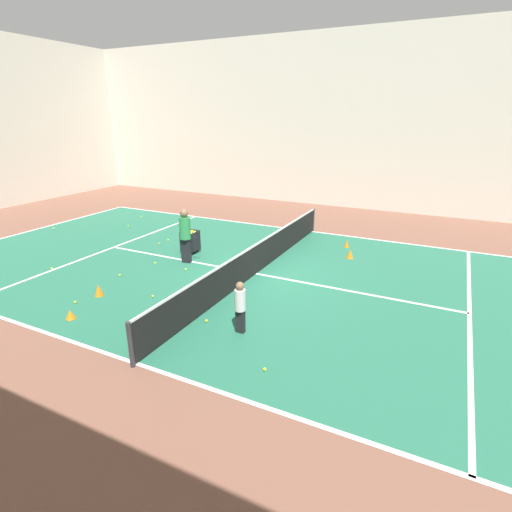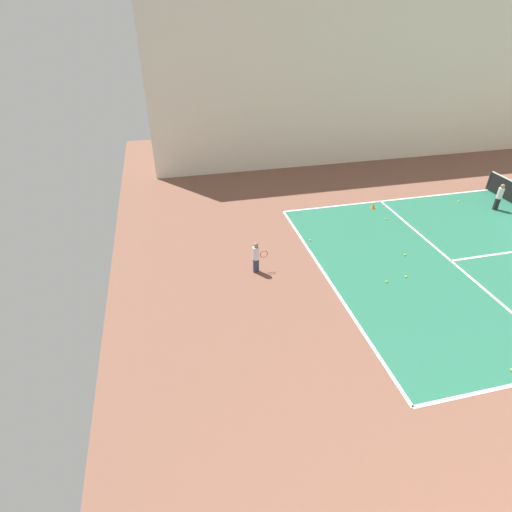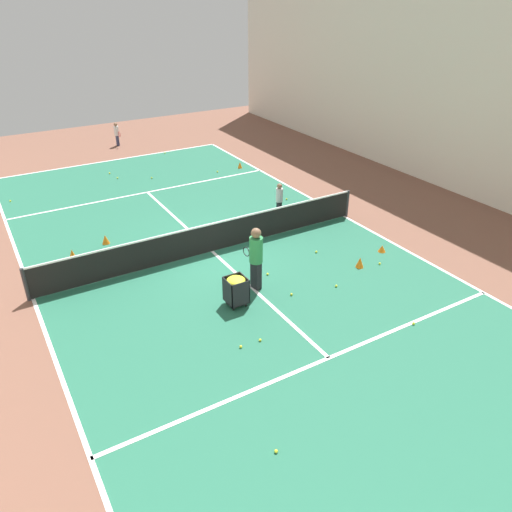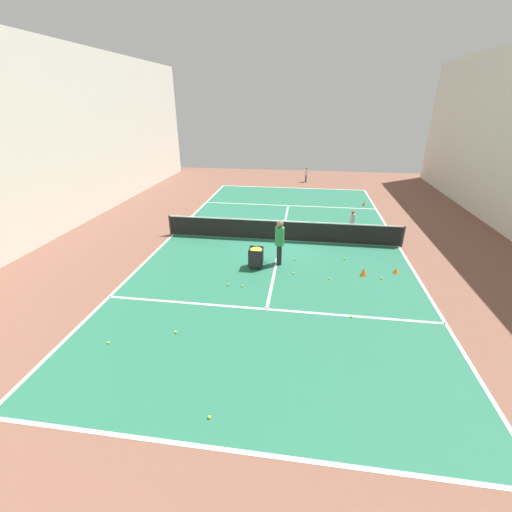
{
  "view_description": "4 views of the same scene",
  "coord_description": "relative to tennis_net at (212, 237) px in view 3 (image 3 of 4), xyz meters",
  "views": [
    {
      "loc": [
        -10.43,
        -5.19,
        4.71
      ],
      "look_at": [
        0.0,
        0.0,
        0.59
      ],
      "focal_mm": 28.0,
      "sensor_mm": 36.0,
      "label": 1
    },
    {
      "loc": [
        10.43,
        -15.96,
        8.21
      ],
      "look_at": [
        -1.0,
        -13.26,
        0.66
      ],
      "focal_mm": 28.0,
      "sensor_mm": 36.0,
      "label": 2
    },
    {
      "loc": [
        5.95,
        12.78,
        7.49
      ],
      "look_at": [
        -0.1,
        2.57,
        1.02
      ],
      "focal_mm": 35.0,
      "sensor_mm": 36.0,
      "label": 3
    },
    {
      "loc": [
        -0.98,
        15.19,
        6.06
      ],
      "look_at": [
        0.78,
        3.03,
        0.49
      ],
      "focal_mm": 24.0,
      "sensor_mm": 36.0,
      "label": 4
    }
  ],
  "objects": [
    {
      "name": "training_cone_1",
      "position": [
        3.92,
        -1.87,
        -0.37
      ],
      "size": [
        0.19,
        0.19,
        0.27
      ],
      "primitive_type": "cone",
      "color": "orange",
      "rests_on": "ground"
    },
    {
      "name": "line_centre_service",
      "position": [
        0.0,
        0.0,
        -0.51
      ],
      "size": [
        0.1,
        12.01,
        0.0
      ],
      "primitive_type": "cube",
      "color": "white",
      "rests_on": "ground"
    },
    {
      "name": "tennis_ball_8",
      "position": [
        -2.62,
        6.07,
        -0.48
      ],
      "size": [
        0.07,
        0.07,
        0.07
      ],
      "primitive_type": "sphere",
      "color": "yellow",
      "rests_on": "ground"
    },
    {
      "name": "tennis_ball_6",
      "position": [
        0.57,
        -8.22,
        -0.48
      ],
      "size": [
        0.07,
        0.07,
        0.07
      ],
      "primitive_type": "sphere",
      "color": "yellow",
      "rests_on": "ground"
    },
    {
      "name": "line_service_near",
      "position": [
        0.0,
        -6.0,
        -0.51
      ],
      "size": [
        10.78,
        0.1,
        0.0
      ],
      "primitive_type": "cube",
      "color": "white",
      "rests_on": "ground"
    },
    {
      "name": "tennis_ball_18",
      "position": [
        -4.46,
        -2.41,
        -0.48
      ],
      "size": [
        0.07,
        0.07,
        0.07
      ],
      "primitive_type": "sphere",
      "color": "yellow",
      "rests_on": "ground"
    },
    {
      "name": "line_baseline_near",
      "position": [
        0.0,
        -10.92,
        -0.51
      ],
      "size": [
        10.78,
        0.1,
        0.0
      ],
      "primitive_type": "cube",
      "color": "white",
      "rests_on": "ground"
    },
    {
      "name": "ball_cart",
      "position": [
        0.78,
        3.03,
        0.07
      ],
      "size": [
        0.54,
        0.53,
        0.83
      ],
      "color": "black",
      "rests_on": "ground"
    },
    {
      "name": "tennis_ball_9",
      "position": [
        -0.75,
        2.15,
        -0.48
      ],
      "size": [
        0.07,
        0.07,
        0.07
      ],
      "primitive_type": "sphere",
      "color": "yellow",
      "rests_on": "ground"
    },
    {
      "name": "tennis_ball_3",
      "position": [
        4.97,
        -7.77,
        -0.48
      ],
      "size": [
        0.07,
        0.07,
        0.07
      ],
      "primitive_type": "sphere",
      "color": "yellow",
      "rests_on": "ground"
    },
    {
      "name": "tennis_ball_1",
      "position": [
        0.68,
        -9.03,
        -0.48
      ],
      "size": [
        0.07,
        0.07,
        0.07
      ],
      "primitive_type": "sphere",
      "color": "yellow",
      "rests_on": "ground"
    },
    {
      "name": "tennis_ball_5",
      "position": [
        1.55,
        4.66,
        -0.48
      ],
      "size": [
        0.07,
        0.07,
        0.07
      ],
      "primitive_type": "sphere",
      "color": "yellow",
      "rests_on": "ground"
    },
    {
      "name": "tennis_ball_4",
      "position": [
        -2.07,
        3.69,
        -0.48
      ],
      "size": [
        0.07,
        0.07,
        0.07
      ],
      "primitive_type": "sphere",
      "color": "yellow",
      "rests_on": "ground"
    },
    {
      "name": "tennis_ball_10",
      "position": [
        -0.74,
        3.41,
        -0.48
      ],
      "size": [
        0.07,
        0.07,
        0.07
      ],
      "primitive_type": "sphere",
      "color": "yellow",
      "rests_on": "ground"
    },
    {
      "name": "child_midcourt",
      "position": [
        -3.36,
        -1.28,
        0.2
      ],
      "size": [
        0.26,
        0.26,
        1.25
      ],
      "rotation": [
        0.0,
        0.0,
        1.52
      ],
      "color": "black",
      "rests_on": "ground"
    },
    {
      "name": "training_cone_4",
      "position": [
        -4.76,
        -6.76,
        -0.36
      ],
      "size": [
        0.21,
        0.21,
        0.29
      ],
      "primitive_type": "cone",
      "color": "orange",
      "rests_on": "ground"
    },
    {
      "name": "ground_plane",
      "position": [
        0.0,
        0.0,
        -0.51
      ],
      "size": [
        36.72,
        36.72,
        0.0
      ],
      "primitive_type": "plane",
      "color": "brown"
    },
    {
      "name": "court_playing_area",
      "position": [
        0.0,
        0.0,
        -0.51
      ],
      "size": [
        10.78,
        21.83,
        0.0
      ],
      "color": "#23664C",
      "rests_on": "ground"
    },
    {
      "name": "training_cone_2",
      "position": [
        -4.65,
        2.76,
        -0.4
      ],
      "size": [
        0.24,
        0.24,
        0.22
      ],
      "primitive_type": "cone",
      "color": "orange",
      "rests_on": "ground"
    },
    {
      "name": "tennis_ball_17",
      "position": [
        -0.73,
        -7.48,
        -0.48
      ],
      "size": [
        0.07,
        0.07,
        0.07
      ],
      "primitive_type": "sphere",
      "color": "yellow",
      "rests_on": "ground"
    },
    {
      "name": "coach_at_net",
      "position": [
        -0.1,
        2.57,
        0.55
      ],
      "size": [
        0.42,
        0.71,
        1.85
      ],
      "rotation": [
        0.0,
        0.0,
        -1.41
      ],
      "color": "black",
      "rests_on": "ground"
    },
    {
      "name": "training_cone_0",
      "position": [
        2.76,
        -2.28,
        -0.36
      ],
      "size": [
        0.25,
        0.25,
        0.31
      ],
      "primitive_type": "cone",
      "color": "orange",
      "rests_on": "ground"
    },
    {
      "name": "tennis_ball_13",
      "position": [
        1.03,
        4.68,
        -0.48
      ],
      "size": [
        0.07,
        0.07,
        0.07
      ],
      "primitive_type": "sphere",
      "color": "yellow",
      "rests_on": "ground"
    },
    {
      "name": "line_service_far",
      "position": [
        0.0,
        6.0,
        -0.51
      ],
      "size": [
        10.78,
        0.1,
        0.0
      ],
      "primitive_type": "cube",
      "color": "white",
      "rests_on": "ground"
    },
    {
      "name": "tennis_ball_12",
      "position": [
        2.45,
        7.59,
        -0.48
      ],
      "size": [
        0.07,
        0.07,
        0.07
      ],
      "primitive_type": "sphere",
      "color": "yellow",
      "rests_on": "ground"
    },
    {
      "name": "tennis_ball_2",
      "position": [
        -4.01,
        3.36,
        -0.48
      ],
      "size": [
        0.07,
        0.07,
        0.07
      ],
      "primitive_type": "sphere",
      "color": "yellow",
      "rests_on": "ground"
    },
    {
      "name": "line_sideline_right",
      "position": [
        5.39,
        0.0,
        -0.51
      ],
      "size": [
        0.1,
        21.83,
        0.0
      ],
      "primitive_type": "cube",
      "color": "white",
      "rests_on": "ground"
    },
    {
      "name": "tennis_ball_7",
      "position": [
        -3.32,
        -0.32,
        -0.48
      ],
      "size": [
        0.07,
        0.07,
        0.07
      ],
      "primitive_type": "sphere",
      "color": "yellow",
      "rests_on": "ground"
    },
    {
      "name": "tennis_ball_0",
      "position": [
        -3.58,
        -6.74,
        -0.48
      ],
      "size": [
        0.07,
        0.07,
        0.07
      ],
      "primitive_type": "sphere",
      "color": "yellow",
      "rests_on": "ground"
    },
    {
      "name": "tennis_ball_14",
      "position": [
        -2.81,
        1.76,
        -0.48
      ],
      "size": [
        0.07,
        0.07,
        0.07
      ],
      "primitive_type": "sphere",
      "color": "yellow",
      "rests_on": "ground"
    },
    {
      "name": "player_near_baseline",
      "position": [
        -1.01,
        -13.25,
        0.18
      ],
      "size": [
        0.24,
        0.56,
        1.2
      ],
      "rotation": [
        0.0,
        0.0,
        1.58
      ],
      "color": "#2D3351",
      "rests_on": "ground"
    },
    {
      "name": "line_sideline_left",
      "position": [
        -5.39,
        0.0,
        -0.51
      ],
      "size": [
        0.1,
        21.83,
        0.0
      ],
      "primitive_type": "cube",
      "color": "white",
      "rests_on": "ground"
    },
    {
      "name": "training_cone_3",
      "position": [
        -3.38,
        3.16,
        -0.35
      ],
      "size": [
        0.24,
        0.24,
        0.32
      ],
      "primitive_type": "cone",
      "color": "orange",
      "rests_on": "ground"
    },
    {
      "name": "tennis_ball_16",
      "position": [
        -2.6,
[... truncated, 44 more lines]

